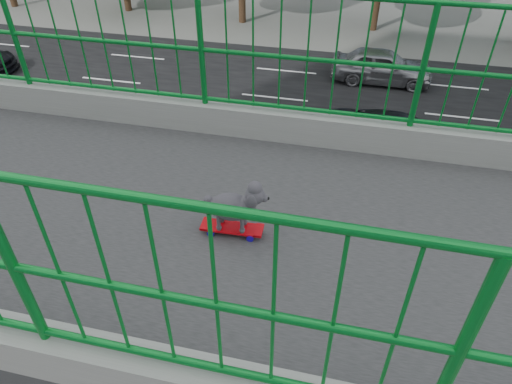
{
  "coord_description": "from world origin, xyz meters",
  "views": [
    {
      "loc": [
        2.59,
        3.45,
        9.46
      ],
      "look_at": [
        -0.52,
        2.73,
        6.95
      ],
      "focal_mm": 32.35,
      "sensor_mm": 36.0,
      "label": 1
    }
  ],
  "objects": [
    {
      "name": "road",
      "position": [
        -13.0,
        0.0,
        0.01
      ],
      "size": [
        18.0,
        90.0,
        0.02
      ],
      "primitive_type": "cube",
      "color": "black",
      "rests_on": "ground"
    },
    {
      "name": "poodle",
      "position": [
        0.08,
        2.71,
        7.28
      ],
      "size": [
        0.22,
        0.5,
        0.41
      ],
      "rotation": [
        0.0,
        0.0,
        0.05
      ],
      "color": "#322F35",
      "rests_on": "skateboard"
    },
    {
      "name": "skateboard",
      "position": [
        0.08,
        2.68,
        7.05
      ],
      "size": [
        0.17,
        0.49,
        0.06
      ],
      "rotation": [
        0.0,
        0.0,
        0.05
      ],
      "color": "red",
      "rests_on": "footbridge"
    },
    {
      "name": "footbridge",
      "position": [
        0.0,
        0.0,
        5.22
      ],
      "size": [
        3.0,
        24.0,
        7.0
      ],
      "color": "#2D2D2F",
      "rests_on": "ground"
    },
    {
      "name": "car_1",
      "position": [
        -9.2,
        -8.59,
        0.66
      ],
      "size": [
        1.4,
        4.02,
        1.32
      ],
      "primitive_type": "imported",
      "color": "#B3070E",
      "rests_on": "ground"
    },
    {
      "name": "car_4",
      "position": [
        -18.8,
        4.56,
        0.79
      ],
      "size": [
        1.87,
        4.64,
        1.58
      ],
      "primitive_type": "imported",
      "rotation": [
        0.0,
        0.0,
        3.14
      ],
      "color": "gray",
      "rests_on": "ground"
    },
    {
      "name": "car_2",
      "position": [
        -12.4,
        5.22,
        0.78
      ],
      "size": [
        2.58,
        5.6,
        1.56
      ],
      "primitive_type": "imported",
      "rotation": [
        0.0,
        0.0,
        3.14
      ],
      "color": "black",
      "rests_on": "ground"
    }
  ]
}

